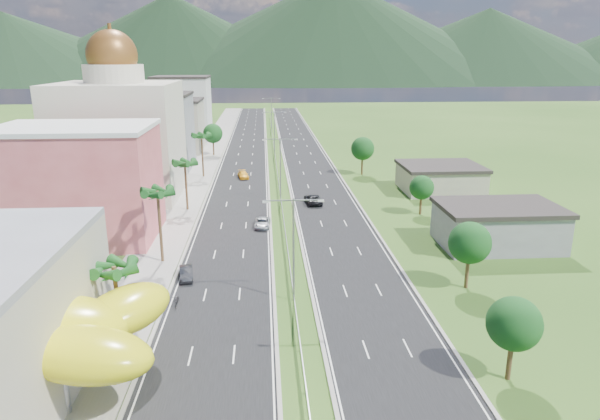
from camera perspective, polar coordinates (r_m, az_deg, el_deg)
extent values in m
plane|color=#2D5119|center=(47.37, 0.04, -14.93)|extent=(500.00, 500.00, 0.00)
cube|color=black|center=(132.82, -5.91, 5.48)|extent=(11.00, 260.00, 0.04)
cube|color=black|center=(133.13, 0.59, 5.59)|extent=(11.00, 260.00, 0.04)
cube|color=gray|center=(133.48, -10.00, 5.39)|extent=(7.00, 260.00, 0.12)
cube|color=gray|center=(115.00, -2.45, 4.19)|extent=(0.08, 216.00, 0.28)
cube|color=gray|center=(215.83, -3.20, 9.73)|extent=(0.10, 0.12, 0.70)
cylinder|color=gray|center=(53.98, -0.69, -4.40)|extent=(0.20, 0.20, 11.00)
cube|color=gray|center=(52.30, -2.29, 1.01)|extent=(2.88, 0.12, 0.12)
cube|color=gray|center=(52.45, 0.86, 1.07)|extent=(2.88, 0.12, 0.12)
cube|color=silver|center=(52.31, -3.69, 0.88)|extent=(0.60, 0.25, 0.18)
cube|color=silver|center=(52.60, 2.25, 0.99)|extent=(0.60, 0.25, 0.18)
cylinder|color=gray|center=(92.47, -2.11, 4.32)|extent=(0.20, 0.20, 11.00)
cube|color=gray|center=(91.50, -3.05, 7.56)|extent=(2.88, 0.12, 0.12)
cube|color=gray|center=(91.59, -1.23, 7.58)|extent=(2.88, 0.12, 0.12)
cube|color=silver|center=(91.50, -3.86, 7.48)|extent=(0.60, 0.25, 0.18)
cube|color=silver|center=(91.67, -0.42, 7.53)|extent=(0.60, 0.25, 0.18)
cylinder|color=gray|center=(136.81, -2.74, 8.18)|extent=(0.20, 0.20, 11.00)
cube|color=gray|center=(136.16, -3.38, 10.38)|extent=(2.88, 0.12, 0.12)
cube|color=gray|center=(136.22, -2.15, 10.40)|extent=(2.88, 0.12, 0.12)
cube|color=silver|center=(136.16, -3.93, 10.33)|extent=(0.60, 0.25, 0.18)
cube|color=silver|center=(136.27, -1.60, 10.36)|extent=(0.60, 0.25, 0.18)
cylinder|color=gray|center=(181.48, -3.06, 10.15)|extent=(0.20, 0.20, 11.00)
cube|color=gray|center=(180.99, -3.55, 11.81)|extent=(2.88, 0.12, 0.12)
cube|color=gray|center=(181.03, -2.62, 11.82)|extent=(2.88, 0.12, 0.12)
cube|color=silver|center=(180.99, -3.97, 11.77)|extent=(0.60, 0.25, 0.18)
cube|color=silver|center=(181.07, -2.21, 11.80)|extent=(0.60, 0.25, 0.18)
cylinder|color=gray|center=(42.73, -23.75, -17.08)|extent=(0.50, 0.50, 4.00)
cylinder|color=gray|center=(46.18, -19.27, -13.93)|extent=(0.50, 0.50, 4.00)
cube|color=#C24F54|center=(78.57, -22.54, 2.45)|extent=(20.00, 15.00, 15.00)
cube|color=beige|center=(99.78, -18.64, 6.99)|extent=(20.00, 20.00, 20.00)
cylinder|color=beige|center=(98.78, -19.26, 13.58)|extent=(10.00, 10.00, 3.00)
sphere|color=brown|center=(98.73, -19.42, 15.31)|extent=(8.40, 8.40, 8.40)
cube|color=slate|center=(123.97, -15.29, 7.97)|extent=(16.00, 15.00, 16.00)
cube|color=#A99F8B|center=(145.61, -13.61, 8.63)|extent=(16.00, 15.00, 13.00)
cube|color=silver|center=(167.94, -12.40, 10.52)|extent=(16.00, 15.00, 18.00)
cube|color=slate|center=(75.61, 20.33, -1.76)|extent=(15.00, 10.00, 5.00)
cube|color=#A99F8B|center=(103.37, 14.71, 3.20)|extent=(14.00, 12.00, 4.40)
cylinder|color=#47301C|center=(48.92, -18.84, -9.81)|extent=(0.36, 0.36, 7.50)
cylinder|color=#47301C|center=(66.79, -14.69, -1.77)|extent=(0.36, 0.36, 9.00)
cylinder|color=#47301C|center=(88.79, -12.04, 2.48)|extent=(0.36, 0.36, 8.00)
cylinder|color=#47301C|center=(112.99, -10.36, 5.68)|extent=(0.36, 0.36, 8.80)
cylinder|color=#47301C|center=(137.83, -9.22, 6.77)|extent=(0.40, 0.40, 4.90)
sphere|color=#174B1A|center=(137.36, -9.28, 8.07)|extent=(4.90, 4.90, 4.90)
cylinder|color=#47301C|center=(45.95, 21.52, -14.19)|extent=(0.40, 0.40, 4.20)
sphere|color=#174B1A|center=(44.70, 21.88, -11.19)|extent=(4.20, 4.20, 4.20)
cylinder|color=#47301C|center=(60.99, 17.43, -5.95)|extent=(0.40, 0.40, 4.55)
sphere|color=#174B1A|center=(59.99, 17.66, -3.35)|extent=(4.55, 4.55, 4.55)
cylinder|color=#47301C|center=(87.17, 12.76, 0.77)|extent=(0.40, 0.40, 3.85)
sphere|color=#174B1A|center=(86.56, 12.86, 2.35)|extent=(3.85, 3.85, 3.85)
cylinder|color=#47301C|center=(114.54, 6.64, 4.98)|extent=(0.40, 0.40, 4.90)
sphere|color=#174B1A|center=(113.98, 6.70, 6.53)|extent=(4.90, 4.90, 4.90)
imported|color=black|center=(62.42, -12.05, -6.58)|extent=(2.10, 4.26, 1.34)
imported|color=#9C9FA3|center=(79.08, -4.03, -1.36)|extent=(2.46, 4.85, 1.31)
imported|color=gold|center=(111.29, -6.07, 3.76)|extent=(2.69, 4.97, 1.37)
imported|color=black|center=(91.42, 1.40, 1.17)|extent=(2.99, 5.76, 1.55)
imported|color=black|center=(56.34, -13.01, -9.20)|extent=(0.69, 2.15, 1.37)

